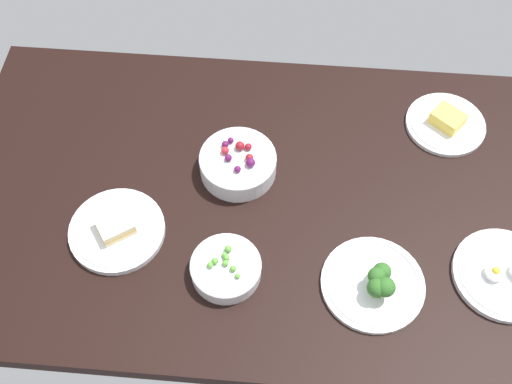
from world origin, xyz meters
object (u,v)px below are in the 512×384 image
(plate_sandwich, at_px, (117,230))
(plate_cheese, at_px, (446,123))
(plate_broccoli, at_px, (375,283))
(plate_eggs, at_px, (504,274))
(bowl_berries, at_px, (238,163))
(bowl_peas, at_px, (226,268))

(plate_sandwich, relative_size, plate_cheese, 1.09)
(plate_broccoli, relative_size, plate_eggs, 1.01)
(plate_sandwich, xyz_separation_m, bowl_berries, (-0.25, -0.18, 0.02))
(plate_cheese, bearing_deg, plate_sandwich, 25.96)
(bowl_peas, bearing_deg, bowl_berries, -89.91)
(plate_eggs, bearing_deg, bowl_berries, -20.84)
(bowl_peas, height_order, plate_cheese, bowl_peas)
(plate_eggs, distance_m, plate_sandwich, 0.83)
(plate_broccoli, relative_size, bowl_peas, 1.45)
(plate_broccoli, relative_size, plate_sandwich, 1.03)
(plate_broccoli, xyz_separation_m, bowl_berries, (0.31, -0.27, 0.01))
(bowl_peas, bearing_deg, plate_eggs, -176.04)
(plate_sandwich, height_order, plate_cheese, plate_sandwich)
(plate_eggs, bearing_deg, plate_broccoli, 9.83)
(plate_broccoli, xyz_separation_m, plate_sandwich, (0.56, -0.08, -0.01))
(bowl_peas, height_order, bowl_berries, bowl_berries)
(plate_broccoli, bearing_deg, plate_eggs, -170.17)
(plate_broccoli, height_order, bowl_berries, plate_broccoli)
(bowl_peas, bearing_deg, plate_sandwich, -17.06)
(bowl_peas, xyz_separation_m, bowl_berries, (0.00, -0.26, 0.01))
(bowl_berries, relative_size, plate_cheese, 0.92)
(plate_broccoli, distance_m, plate_sandwich, 0.56)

